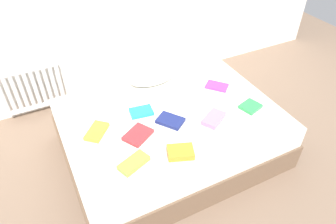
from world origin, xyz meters
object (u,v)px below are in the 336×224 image
Objects in this scene: textbook_pink at (214,119)px; textbook_yellow at (97,131)px; textbook_green at (250,106)px; textbook_lime at (134,163)px; textbook_red at (138,135)px; textbook_white at (180,102)px; textbook_orange at (181,152)px; textbook_navy at (170,121)px; textbook_teal at (141,112)px; pillow at (152,77)px; radiator at (32,89)px; bed at (170,133)px; textbook_purple at (217,86)px.

textbook_pink is 1.01× the size of textbook_yellow.
textbook_lime reaches higher than textbook_green.
textbook_white is at bearing -6.03° from textbook_red.
textbook_white is at bearing 16.37° from textbook_lime.
textbook_orange is at bearing -93.98° from textbook_yellow.
textbook_lime is (-0.69, -0.53, 0.01)m from textbook_white.
textbook_pink reaches higher than textbook_navy.
pillow is at bearing 61.95° from textbook_teal.
textbook_green is 1.44m from textbook_yellow.
radiator is 2.79× the size of textbook_red.
textbook_red is at bearing 139.84° from textbook_pink.
textbook_navy is 0.58m from textbook_lime.
textbook_red is at bearing 40.85° from textbook_lime.
radiator is 3.55× the size of textbook_green.
textbook_teal is at bearing -38.64° from textbook_yellow.
pillow reaches higher than textbook_lime.
textbook_pink is at bearing 30.70° from textbook_navy.
textbook_navy is (-0.77, 0.16, 0.00)m from textbook_green.
pillow reaches higher than textbook_navy.
textbook_yellow is (-0.69, 0.05, 0.27)m from bed.
textbook_lime is at bearing -90.52° from textbook_white.
textbook_yellow reaches higher than textbook_green.
textbook_orange is (-0.16, -0.49, 0.28)m from bed.
textbook_teal is at bearing -126.16° from pillow.
textbook_pink is 0.67m from textbook_teal.
bed is at bearing -116.45° from textbook_purple.
textbook_green is at bearing 18.94° from textbook_white.
textbook_purple is (0.32, 0.43, -0.01)m from textbook_pink.
radiator is 1.35m from pillow.
textbook_yellow is 0.76m from textbook_orange.
textbook_lime is at bearing -169.82° from textbook_orange.
textbook_green is at bearing -36.91° from textbook_red.
textbook_navy is 1.10× the size of textbook_orange.
textbook_yellow is (0.41, -1.15, 0.15)m from radiator.
textbook_purple is 0.44m from textbook_green.
textbook_navy is at bearing 95.14° from textbook_orange.
textbook_yellow reaches higher than textbook_purple.
radiator reaches higher than textbook_pink.
textbook_yellow is (-0.30, 0.20, 0.00)m from textbook_red.
pillow is at bearing 37.24° from textbook_lime.
radiator is 2.97× the size of textbook_purple.
textbook_red is (0.71, -1.35, 0.15)m from radiator.
textbook_white is (0.08, -0.45, -0.06)m from pillow.
textbook_red is at bearing -109.98° from textbook_teal.
textbook_white is at bearing 99.13° from textbook_navy.
textbook_pink is 1.04m from textbook_yellow.
textbook_lime is at bearing 160.29° from textbook_pink.
bed is at bearing -97.20° from pillow.
textbook_white reaches higher than bed.
textbook_green is at bearing 42.57° from textbook_navy.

